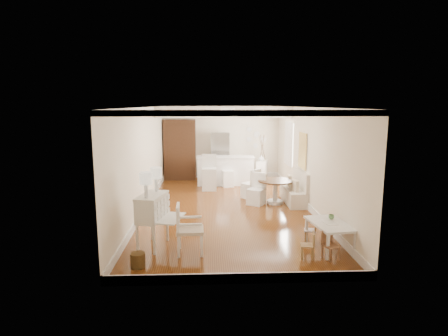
{
  "coord_description": "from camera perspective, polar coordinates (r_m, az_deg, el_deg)",
  "views": [
    {
      "loc": [
        -0.51,
        -10.16,
        2.89
      ],
      "look_at": [
        -0.07,
        0.3,
        1.09
      ],
      "focal_mm": 30.0,
      "sensor_mm": 36.0,
      "label": 1
    }
  ],
  "objects": [
    {
      "name": "banquette",
      "position": [
        11.21,
        10.55,
        -2.77
      ],
      "size": [
        0.52,
        1.6,
        0.98
      ],
      "primitive_type": "cube",
      "color": "silver",
      "rests_on": "ground"
    },
    {
      "name": "room",
      "position": [
        10.53,
        0.59,
        4.82
      ],
      "size": [
        9.0,
        9.04,
        2.82
      ],
      "color": "brown",
      "rests_on": "ground"
    },
    {
      "name": "bar_stool_right",
      "position": [
        13.14,
        0.56,
        -0.89
      ],
      "size": [
        0.43,
        0.43,
        0.92
      ],
      "primitive_type": "cube",
      "rotation": [
        0.0,
        0.0,
        0.18
      ],
      "color": "white",
      "rests_on": "ground"
    },
    {
      "name": "bar_stool_left",
      "position": [
        12.63,
        -2.26,
        -0.71
      ],
      "size": [
        0.49,
        0.49,
        1.19
      ],
      "primitive_type": "cube",
      "rotation": [
        0.0,
        0.0,
        -0.03
      ],
      "color": "silver",
      "rests_on": "ground"
    },
    {
      "name": "dining_table",
      "position": [
        11.05,
        7.8,
        -3.62
      ],
      "size": [
        1.34,
        1.34,
        0.7
      ],
      "primitive_type": "cylinder",
      "rotation": [
        0.0,
        0.0,
        0.39
      ],
      "color": "#4C2F18",
      "rests_on": "ground"
    },
    {
      "name": "fridge",
      "position": [
        14.47,
        0.82,
        1.86
      ],
      "size": [
        0.75,
        0.65,
        1.8
      ],
      "primitive_type": "imported",
      "color": "silver",
      "rests_on": "ground"
    },
    {
      "name": "slip_chair_far",
      "position": [
        11.58,
        4.11,
        -2.37
      ],
      "size": [
        0.63,
        0.63,
        0.92
      ],
      "primitive_type": "cube",
      "rotation": [
        0.0,
        0.0,
        -2.43
      ],
      "color": "white",
      "rests_on": "ground"
    },
    {
      "name": "kids_chair_a",
      "position": [
        7.38,
        12.6,
        -11.37
      ],
      "size": [
        0.29,
        0.29,
        0.51
      ],
      "primitive_type": "cube",
      "rotation": [
        0.0,
        0.0,
        -1.77
      ],
      "color": "olive",
      "rests_on": "ground"
    },
    {
      "name": "kids_chair_b",
      "position": [
        8.24,
        12.98,
        -9.17
      ],
      "size": [
        0.29,
        0.29,
        0.5
      ],
      "primitive_type": "cube",
      "rotation": [
        0.0,
        0.0,
        -1.81
      ],
      "color": "olive",
      "rests_on": "ground"
    },
    {
      "name": "pencil_cup",
      "position": [
        8.05,
        16.03,
        -7.17
      ],
      "size": [
        0.15,
        0.15,
        0.09
      ],
      "primitive_type": "imported",
      "rotation": [
        0.0,
        0.0,
        0.28
      ],
      "color": "#609456",
      "rests_on": "kids_table"
    },
    {
      "name": "sideboard",
      "position": [
        14.3,
        5.79,
        -0.39
      ],
      "size": [
        0.55,
        0.86,
        0.76
      ],
      "primitive_type": "cube",
      "rotation": [
        0.0,
        0.0,
        -0.26
      ],
      "color": "white",
      "rests_on": "ground"
    },
    {
      "name": "wicker_basket",
      "position": [
        7.05,
        -13.0,
        -13.52
      ],
      "size": [
        0.27,
        0.27,
        0.26
      ],
      "primitive_type": "cylinder",
      "rotation": [
        0.0,
        0.0,
        -0.01
      ],
      "color": "#4F3718",
      "rests_on": "ground"
    },
    {
      "name": "pantry_cabinet",
      "position": [
        14.48,
        -6.72,
        2.8
      ],
      "size": [
        1.2,
        0.6,
        2.3
      ],
      "primitive_type": "cube",
      "color": "#381E11",
      "rests_on": "ground"
    },
    {
      "name": "kids_table",
      "position": [
        7.9,
        15.74,
        -9.94
      ],
      "size": [
        0.81,
        1.18,
        0.55
      ],
      "primitive_type": "cube",
      "rotation": [
        0.0,
        0.0,
        0.15
      ],
      "color": "white",
      "rests_on": "ground"
    },
    {
      "name": "secretary_bureau",
      "position": [
        7.78,
        -10.84,
        -7.91
      ],
      "size": [
        1.03,
        1.05,
        1.1
      ],
      "primitive_type": "cube",
      "rotation": [
        0.0,
        0.0,
        -0.23
      ],
      "color": "white",
      "rests_on": "ground"
    },
    {
      "name": "branch_vase",
      "position": [
        14.24,
        5.69,
        1.55
      ],
      "size": [
        0.22,
        0.22,
        0.21
      ],
      "primitive_type": "imported",
      "rotation": [
        0.0,
        0.0,
        -0.07
      ],
      "color": "white",
      "rests_on": "sideboard"
    },
    {
      "name": "slip_chair_near",
      "position": [
        10.87,
        4.96,
        -3.21
      ],
      "size": [
        0.61,
        0.61,
        0.91
      ],
      "primitive_type": "cube",
      "rotation": [
        0.0,
        0.0,
        -0.57
      ],
      "color": "white",
      "rests_on": "ground"
    },
    {
      "name": "breakfast_counter",
      "position": [
        13.48,
        0.22,
        -0.38
      ],
      "size": [
        2.05,
        0.65,
        1.03
      ],
      "primitive_type": "cube",
      "color": "white",
      "rests_on": "ground"
    },
    {
      "name": "gustavian_armchair",
      "position": [
        7.39,
        -5.19,
        -9.24
      ],
      "size": [
        0.58,
        0.58,
        0.97
      ],
      "primitive_type": "cube",
      "rotation": [
        0.0,
        0.0,
        1.61
      ],
      "color": "white",
      "rests_on": "ground"
    },
    {
      "name": "kids_chair_c",
      "position": [
        7.43,
        15.98,
        -11.23
      ],
      "size": [
        0.35,
        0.35,
        0.55
      ],
      "primitive_type": "cube",
      "rotation": [
        0.0,
        0.0,
        0.4
      ],
      "color": "#A06B49",
      "rests_on": "ground"
    }
  ]
}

